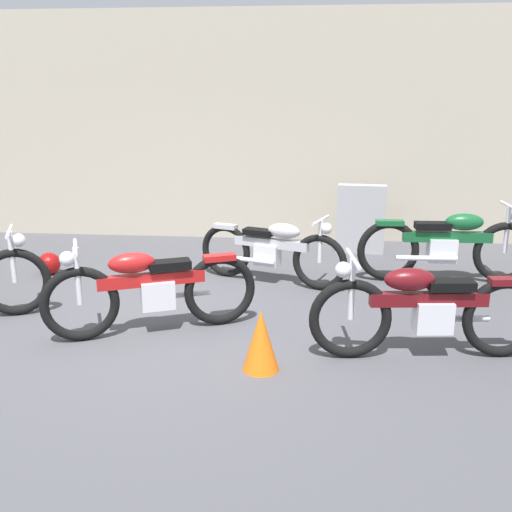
{
  "coord_description": "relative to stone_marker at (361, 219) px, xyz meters",
  "views": [
    {
      "loc": [
        1.41,
        -5.48,
        2.33
      ],
      "look_at": [
        0.82,
        0.84,
        0.55
      ],
      "focal_mm": 40.82,
      "sensor_mm": 36.0,
      "label": 1
    }
  ],
  "objects": [
    {
      "name": "motorcycle_red",
      "position": [
        -2.33,
        -3.29,
        -0.05
      ],
      "size": [
        2.01,
        1.01,
        0.96
      ],
      "rotation": [
        0.0,
        0.0,
        3.54
      ],
      "color": "black",
      "rests_on": "ground_plane"
    },
    {
      "name": "motorcycle_maroon",
      "position": [
        0.29,
        -3.62,
        -0.05
      ],
      "size": [
        2.14,
        0.6,
        0.96
      ],
      "rotation": [
        0.0,
        0.0,
        3.25
      ],
      "color": "black",
      "rests_on": "ground_plane"
    },
    {
      "name": "stone_marker",
      "position": [
        0.0,
        0.0,
        0.0
      ],
      "size": [
        0.73,
        0.26,
        1.03
      ],
      "primitive_type": "cube",
      "rotation": [
        0.0,
        0.0,
        -0.09
      ],
      "color": "#9E9EA3",
      "rests_on": "ground_plane"
    },
    {
      "name": "ground_plane",
      "position": [
        -2.18,
        -3.15,
        -0.51
      ],
      "size": [
        40.0,
        40.0,
        0.0
      ],
      "primitive_type": "plane",
      "color": "#47474C"
    },
    {
      "name": "motorcycle_silver",
      "position": [
        -1.22,
        -1.6,
        -0.08
      ],
      "size": [
        1.9,
        0.86,
        0.89
      ],
      "rotation": [
        0.0,
        0.0,
        -0.35
      ],
      "color": "black",
      "rests_on": "ground_plane"
    },
    {
      "name": "building_wall",
      "position": [
        -2.18,
        0.88,
        1.28
      ],
      "size": [
        18.0,
        0.3,
        3.59
      ],
      "primitive_type": "cube",
      "color": "#B2A893",
      "rests_on": "ground_plane"
    },
    {
      "name": "motorcycle_green",
      "position": [
        0.99,
        -1.33,
        -0.03
      ],
      "size": [
        2.24,
        0.63,
        1.0
      ],
      "rotation": [
        0.0,
        0.0,
        0.04
      ],
      "color": "black",
      "rests_on": "ground_plane"
    },
    {
      "name": "helmet",
      "position": [
        -4.2,
        -1.51,
        -0.37
      ],
      "size": [
        0.3,
        0.3,
        0.3
      ],
      "primitive_type": "sphere",
      "color": "maroon",
      "rests_on": "ground_plane"
    },
    {
      "name": "traffic_cone",
      "position": [
        -1.16,
        -4.02,
        -0.24
      ],
      "size": [
        0.32,
        0.32,
        0.55
      ],
      "primitive_type": "cone",
      "color": "orange",
      "rests_on": "ground_plane"
    }
  ]
}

